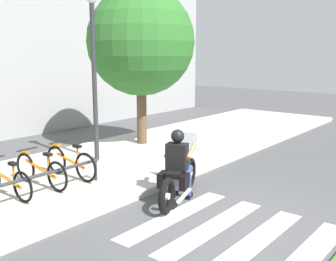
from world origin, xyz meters
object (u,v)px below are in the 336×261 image
object	(u,v)px
bicycle_1	(6,180)
street_lamp	(94,64)
motorcycle	(180,177)
bicycle_2	(41,170)
bicycle_3	(70,162)
rider	(178,160)
bike_rack	(40,177)
tree_near_rack	(141,42)

from	to	relation	value
bicycle_1	street_lamp	xyz separation A→B (m)	(2.93, 0.76, 2.14)
bicycle_1	street_lamp	size ratio (longest dim) A/B	0.38
motorcycle	bicycle_2	world-z (taller)	motorcycle
bicycle_2	bicycle_3	bearing A→B (deg)	-0.06
street_lamp	bicycle_3	bearing A→B (deg)	-151.69
bicycle_1	rider	bearing A→B (deg)	-47.96
rider	bicycle_1	size ratio (longest dim) A/B	0.87
bicycle_2	street_lamp	distance (m)	3.14
bicycle_2	bicycle_3	size ratio (longest dim) A/B	1.04
bicycle_2	bike_rack	world-z (taller)	bicycle_2
motorcycle	bicycle_2	xyz separation A→B (m)	(-1.55, 2.45, 0.03)
motorcycle	bicycle_3	size ratio (longest dim) A/B	1.27
bicycle_2	bicycle_1	bearing A→B (deg)	179.95
rider	tree_near_rack	distance (m)	5.20
bicycle_2	street_lamp	xyz separation A→B (m)	(2.17, 0.76, 2.13)
motorcycle	bicycle_1	size ratio (longest dim) A/B	1.26
bicycle_3	bicycle_2	bearing A→B (deg)	179.94
bike_rack	tree_near_rack	distance (m)	5.67
bicycle_2	tree_near_rack	size ratio (longest dim) A/B	0.36
rider	bicycle_2	bearing A→B (deg)	120.82
bike_rack	tree_near_rack	world-z (taller)	tree_near_rack
bike_rack	street_lamp	bearing A→B (deg)	27.33
bicycle_1	bike_rack	bearing A→B (deg)	-55.78
motorcycle	rider	bearing A→B (deg)	-162.16
bicycle_3	bike_rack	size ratio (longest dim) A/B	0.58
bicycle_2	bike_rack	size ratio (longest dim) A/B	0.60
bicycle_2	bicycle_3	distance (m)	0.75
rider	bike_rack	bearing A→B (deg)	134.01
rider	tree_near_rack	xyz separation A→B (m)	(2.86, 3.63, 2.37)
rider	bicycle_1	bearing A→B (deg)	132.04
rider	bicycle_1	xyz separation A→B (m)	(-2.23, 2.47, -0.35)
bicycle_1	tree_near_rack	distance (m)	5.89
motorcycle	bicycle_3	xyz separation A→B (m)	(-0.79, 2.45, 0.04)
bike_rack	street_lamp	distance (m)	3.54
bicycle_3	street_lamp	distance (m)	2.66
bicycle_3	tree_near_rack	bearing A→B (deg)	18.01
bicycle_3	bike_rack	distance (m)	1.26
motorcycle	street_lamp	bearing A→B (deg)	78.98
motorcycle	bicycle_3	world-z (taller)	motorcycle
bicycle_2	tree_near_rack	distance (m)	5.24
motorcycle	bicycle_1	bearing A→B (deg)	133.23
rider	bicycle_1	world-z (taller)	rider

